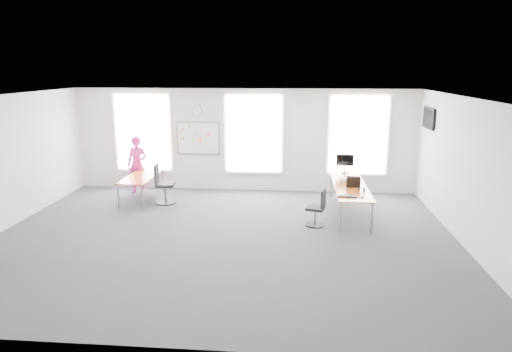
# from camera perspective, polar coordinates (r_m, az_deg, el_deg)

# --- Properties ---
(floor) EXTENTS (10.00, 10.00, 0.00)m
(floor) POSITION_cam_1_polar(r_m,az_deg,el_deg) (9.96, -4.15, -7.71)
(floor) COLOR #292A2F
(floor) RESTS_ON ground
(ceiling) EXTENTS (10.00, 10.00, 0.00)m
(ceiling) POSITION_cam_1_polar(r_m,az_deg,el_deg) (9.31, -4.46, 9.79)
(ceiling) COLOR white
(ceiling) RESTS_ON ground
(wall_back) EXTENTS (10.00, 0.00, 10.00)m
(wall_back) POSITION_cam_1_polar(r_m,az_deg,el_deg) (13.41, -1.57, 4.49)
(wall_back) COLOR silver
(wall_back) RESTS_ON ground
(wall_front) EXTENTS (10.00, 0.00, 10.00)m
(wall_front) POSITION_cam_1_polar(r_m,az_deg,el_deg) (5.77, -10.71, -7.99)
(wall_front) COLOR silver
(wall_front) RESTS_ON ground
(wall_right) EXTENTS (0.00, 10.00, 10.00)m
(wall_right) POSITION_cam_1_polar(r_m,az_deg,el_deg) (10.02, 25.20, 0.13)
(wall_right) COLOR silver
(wall_right) RESTS_ON ground
(window_left) EXTENTS (1.60, 0.06, 2.20)m
(window_left) POSITION_cam_1_polar(r_m,az_deg,el_deg) (14.02, -13.92, 5.31)
(window_left) COLOR white
(window_left) RESTS_ON wall_back
(window_mid) EXTENTS (1.60, 0.06, 2.20)m
(window_mid) POSITION_cam_1_polar(r_m,az_deg,el_deg) (13.32, -0.30, 5.30)
(window_mid) COLOR white
(window_mid) RESTS_ON wall_back
(window_right) EXTENTS (1.60, 0.06, 2.20)m
(window_right) POSITION_cam_1_polar(r_m,az_deg,el_deg) (13.39, 12.64, 5.01)
(window_right) COLOR white
(window_right) RESTS_ON wall_back
(desk_right) EXTENTS (0.80, 2.99, 0.73)m
(desk_right) POSITION_cam_1_polar(r_m,az_deg,el_deg) (11.63, 11.64, -1.32)
(desk_right) COLOR #BC5925
(desk_right) RESTS_ON ground
(desk_left) EXTENTS (0.76, 1.91, 0.70)m
(desk_left) POSITION_cam_1_polar(r_m,az_deg,el_deg) (12.87, -14.14, -0.22)
(desk_left) COLOR #BC5925
(desk_left) RESTS_ON ground
(chair_right) EXTENTS (0.48, 0.48, 0.86)m
(chair_right) POSITION_cam_1_polar(r_m,az_deg,el_deg) (10.64, 7.70, -4.23)
(chair_right) COLOR black
(chair_right) RESTS_ON ground
(chair_left) EXTENTS (0.57, 0.57, 1.07)m
(chair_left) POSITION_cam_1_polar(r_m,az_deg,el_deg) (12.52, -11.55, -1.26)
(chair_left) COLOR black
(chair_left) RESTS_ON ground
(person) EXTENTS (0.66, 0.48, 1.67)m
(person) POSITION_cam_1_polar(r_m,az_deg,el_deg) (13.64, -14.62, 1.36)
(person) COLOR #D52394
(person) RESTS_ON ground
(whiteboard) EXTENTS (1.20, 0.03, 0.90)m
(whiteboard) POSITION_cam_1_polar(r_m,az_deg,el_deg) (13.60, -7.26, 4.72)
(whiteboard) COLOR white
(whiteboard) RESTS_ON wall_back
(wall_clock) EXTENTS (0.30, 0.04, 0.30)m
(wall_clock) POSITION_cam_1_polar(r_m,az_deg,el_deg) (13.50, -7.36, 8.08)
(wall_clock) COLOR gray
(wall_clock) RESTS_ON wall_back
(tv) EXTENTS (0.06, 0.90, 0.55)m
(tv) POSITION_cam_1_polar(r_m,az_deg,el_deg) (12.70, 20.79, 6.76)
(tv) COLOR black
(tv) RESTS_ON wall_right
(keyboard) EXTENTS (0.45, 0.20, 0.02)m
(keyboard) POSITION_cam_1_polar(r_m,az_deg,el_deg) (10.53, 11.35, -2.52)
(keyboard) COLOR black
(keyboard) RESTS_ON desk_right
(mouse) EXTENTS (0.07, 0.11, 0.04)m
(mouse) POSITION_cam_1_polar(r_m,az_deg,el_deg) (10.54, 13.15, -2.54)
(mouse) COLOR black
(mouse) RESTS_ON desk_right
(lens_cap) EXTENTS (0.07, 0.07, 0.01)m
(lens_cap) POSITION_cam_1_polar(r_m,az_deg,el_deg) (10.90, 12.85, -2.09)
(lens_cap) COLOR black
(lens_cap) RESTS_ON desk_right
(headphones) EXTENTS (0.16, 0.09, 0.09)m
(headphones) POSITION_cam_1_polar(r_m,az_deg,el_deg) (11.06, 12.99, -1.66)
(headphones) COLOR black
(headphones) RESTS_ON desk_right
(laptop_sleeve) EXTENTS (0.34, 0.20, 0.27)m
(laptop_sleeve) POSITION_cam_1_polar(r_m,az_deg,el_deg) (11.34, 12.07, -0.77)
(laptop_sleeve) COLOR black
(laptop_sleeve) RESTS_ON desk_right
(paper_stack) EXTENTS (0.30, 0.22, 0.10)m
(paper_stack) POSITION_cam_1_polar(r_m,az_deg,el_deg) (11.80, 11.12, -0.59)
(paper_stack) COLOR beige
(paper_stack) RESTS_ON desk_right
(monitor) EXTENTS (0.48, 0.20, 0.53)m
(monitor) POSITION_cam_1_polar(r_m,az_deg,el_deg) (12.78, 11.05, 1.73)
(monitor) COLOR black
(monitor) RESTS_ON desk_right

